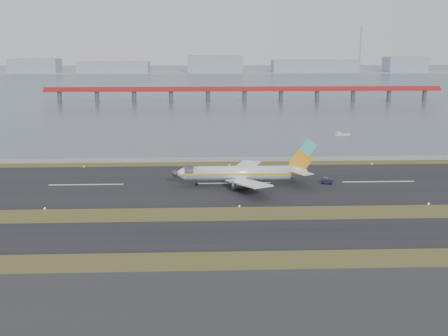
{
  "coord_description": "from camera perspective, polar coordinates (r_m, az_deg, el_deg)",
  "views": [
    {
      "loc": [
        -8.85,
        -118.18,
        37.46
      ],
      "look_at": [
        -2.99,
        22.0,
        6.15
      ],
      "focal_mm": 45.0,
      "sensor_mm": 36.0,
      "label": 1
    }
  ],
  "objects": [
    {
      "name": "ground",
      "position": [
        124.29,
        1.81,
        -4.97
      ],
      "size": [
        1000.0,
        1000.0,
        0.0
      ],
      "primitive_type": "plane",
      "color": "#374418",
      "rests_on": "ground"
    },
    {
      "name": "taxiway_strip",
      "position": [
        112.93,
        2.25,
        -6.78
      ],
      "size": [
        1000.0,
        18.0,
        0.1
      ],
      "primitive_type": "cube",
      "color": "black",
      "rests_on": "ground"
    },
    {
      "name": "runway_strip",
      "position": [
        153.09,
        0.99,
        -1.57
      ],
      "size": [
        1000.0,
        45.0,
        0.1
      ],
      "primitive_type": "cube",
      "color": "black",
      "rests_on": "ground"
    },
    {
      "name": "seawall",
      "position": [
        182.19,
        0.44,
        0.88
      ],
      "size": [
        1000.0,
        2.5,
        1.0
      ],
      "primitive_type": "cube",
      "color": "gray",
      "rests_on": "ground"
    },
    {
      "name": "bay_water",
      "position": [
        579.46,
        -1.53,
        8.87
      ],
      "size": [
        1400.0,
        800.0,
        1.3
      ],
      "primitive_type": "cube",
      "color": "#495869",
      "rests_on": "ground"
    },
    {
      "name": "red_pier",
      "position": [
        370.54,
        2.1,
        7.9
      ],
      "size": [
        260.0,
        5.0,
        10.2
      ],
      "color": "#B01E21",
      "rests_on": "ground"
    },
    {
      "name": "far_shoreline",
      "position": [
        739.19,
        -0.66,
        10.14
      ],
      "size": [
        1400.0,
        80.0,
        60.5
      ],
      "color": "#94A0AF",
      "rests_on": "ground"
    },
    {
      "name": "airliner",
      "position": [
        150.23,
        1.97,
        -0.51
      ],
      "size": [
        38.52,
        32.89,
        12.8
      ],
      "color": "white",
      "rests_on": "ground"
    },
    {
      "name": "pushback_tug",
      "position": [
        154.85,
        10.4,
        -1.3
      ],
      "size": [
        3.21,
        2.56,
        1.81
      ],
      "rotation": [
        0.0,
        0.0,
        -0.4
      ],
      "color": "#131835",
      "rests_on": "ground"
    },
    {
      "name": "workboat_near",
      "position": [
        237.64,
        11.84,
        3.37
      ],
      "size": [
        6.91,
        2.95,
        1.63
      ],
      "rotation": [
        0.0,
        0.0,
        0.13
      ],
      "color": "silver",
      "rests_on": "ground"
    }
  ]
}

